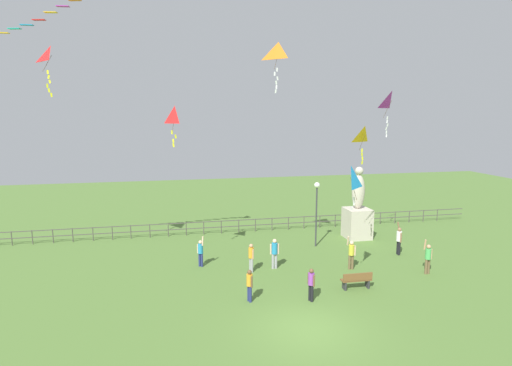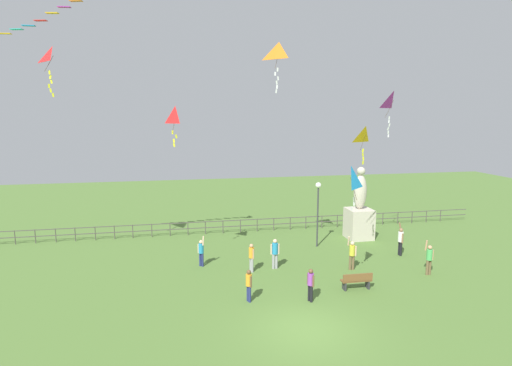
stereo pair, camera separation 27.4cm
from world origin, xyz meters
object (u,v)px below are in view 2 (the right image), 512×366
object	(u,v)px
person_3	(249,283)
kite_4	(279,54)
person_1	(352,253)
person_2	(251,256)
kite_3	(365,136)
park_bench	(357,281)
statue_monument	(359,216)
kite_5	(351,178)
lamppost	(318,200)
person_6	(429,257)
person_0	(401,239)
person_4	(311,283)
person_5	(201,251)
person_7	(275,252)
kite_2	(53,58)
kite_0	(175,117)
kite_1	(393,102)

from	to	relation	value
person_3	kite_4	distance (m)	11.66
person_3	person_1	bearing A→B (deg)	23.92
person_1	person_2	world-z (taller)	person_1
person_3	kite_3	xyz separation A→B (m)	(6.78, 2.90, 6.45)
park_bench	person_2	xyz separation A→B (m)	(-4.61, 3.24, 0.44)
kite_4	person_2	bearing A→B (deg)	-159.86
statue_monument	person_3	world-z (taller)	statue_monument
person_1	kite_5	bearing A→B (deg)	-119.70
lamppost	person_6	size ratio (longest dim) A/B	2.21
person_0	person_3	bearing A→B (deg)	-156.45
statue_monument	person_4	xyz separation A→B (m)	(-6.39, -8.68, -0.72)
person_5	person_7	distance (m)	4.14
lamppost	person_2	size ratio (longest dim) A/B	2.68
lamppost	person_0	world-z (taller)	lamppost
kite_4	kite_2	bearing A→B (deg)	173.49
lamppost	person_0	size ratio (longest dim) A/B	2.11
park_bench	person_7	bearing A→B (deg)	133.33
lamppost	park_bench	world-z (taller)	lamppost
person_7	person_6	bearing A→B (deg)	-17.07
park_bench	statue_monument	bearing A→B (deg)	64.47
person_4	kite_0	bearing A→B (deg)	139.41
person_1	kite_4	size ratio (longest dim) A/B	0.74
person_6	kite_0	distance (m)	15.25
person_7	kite_2	distance (m)	15.17
person_2	kite_2	size ratio (longest dim) A/B	0.64
statue_monument	kite_0	bearing A→B (deg)	-163.02
person_6	person_4	bearing A→B (deg)	-165.72
person_2	person_7	bearing A→B (deg)	8.65
kite_3	kite_4	distance (m)	6.25
person_2	person_4	world-z (taller)	person_2
person_1	kite_4	bearing A→B (deg)	161.21
lamppost	kite_5	distance (m)	6.73
kite_2	person_0	bearing A→B (deg)	-2.93
person_3	person_5	xyz separation A→B (m)	(-1.86, 4.86, 0.03)
person_4	person_3	bearing A→B (deg)	169.38
person_0	person_1	bearing A→B (deg)	-157.05
person_7	kite_1	bearing A→B (deg)	16.85
person_5	kite_0	distance (m)	7.53
person_0	person_3	world-z (taller)	person_0
person_2	person_7	distance (m)	1.37
statue_monument	park_bench	xyz separation A→B (m)	(-3.77, -7.90, -1.14)
person_4	kite_1	xyz separation A→B (m)	(7.34, 6.65, 8.31)
kite_4	park_bench	bearing A→B (deg)	-51.43
person_3	kite_5	size ratio (longest dim) A/B	0.71
kite_4	person_6	bearing A→B (deg)	-19.99
person_0	person_2	bearing A→B (deg)	-174.57
person_0	park_bench	bearing A→B (deg)	-138.82
person_0	person_6	size ratio (longest dim) A/B	1.05
person_6	person_2	bearing A→B (deg)	166.55
kite_0	kite_1	distance (m)	13.27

